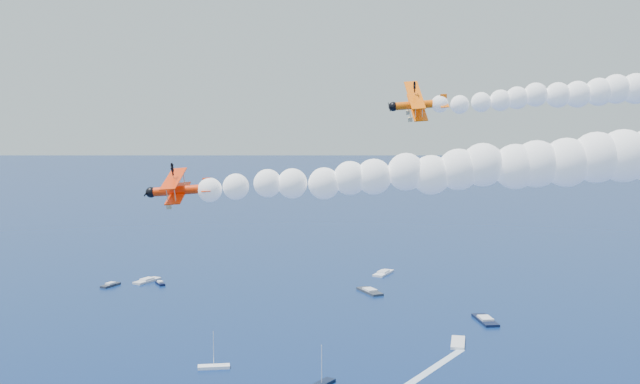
# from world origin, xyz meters

# --- Properties ---
(biplane_lead) EXTENTS (10.16, 12.00, 9.18)m
(biplane_lead) POSITION_xyz_m (7.46, 40.67, 59.20)
(biplane_lead) COLOR #FF5F05
(biplane_trail) EXTENTS (8.07, 9.24, 6.06)m
(biplane_trail) POSITION_xyz_m (-10.36, 3.14, 50.90)
(biplane_trail) COLOR #FF3205
(smoke_trail_trail) EXTENTS (64.87, 35.33, 11.14)m
(smoke_trail_trail) POSITION_xyz_m (20.24, 11.03, 53.32)
(smoke_trail_trail) COLOR white
(spectator_boats) EXTENTS (215.15, 198.43, 0.70)m
(spectator_boats) POSITION_xyz_m (-19.98, 113.85, 0.35)
(spectator_boats) COLOR silver
(spectator_boats) RESTS_ON ground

